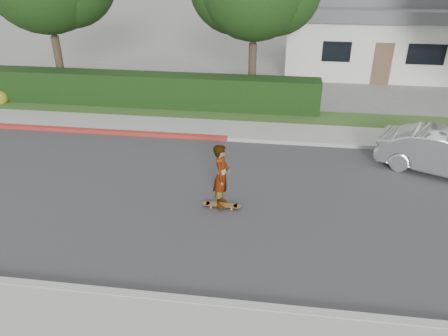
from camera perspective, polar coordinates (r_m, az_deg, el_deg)
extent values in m
plane|color=slate|center=(12.87, -6.29, -3.69)|extent=(120.00, 120.00, 0.00)
cube|color=#2D2D30|center=(12.87, -6.29, -3.67)|extent=(60.00, 8.00, 0.01)
cube|color=#9E9E99|center=(9.73, -12.06, -15.97)|extent=(60.00, 0.20, 0.15)
cube|color=gray|center=(9.16, -13.93, -19.84)|extent=(60.00, 1.60, 0.12)
cube|color=#9E9E99|center=(16.38, -3.01, 4.04)|extent=(60.00, 0.20, 0.15)
cube|color=maroon|center=(17.93, -18.99, 4.71)|extent=(12.00, 0.21, 0.15)
cube|color=gray|center=(17.19, -2.47, 5.21)|extent=(60.00, 1.60, 0.12)
cube|color=#2D4C1E|center=(18.66, -1.63, 7.08)|extent=(60.00, 1.60, 0.10)
cube|color=black|center=(19.66, -10.17, 9.92)|extent=(15.00, 1.00, 1.50)
sphere|color=#2D4C19|center=(22.17, -27.21, 8.10)|extent=(0.70, 0.70, 0.70)
cylinder|color=#33261C|center=(22.37, -20.65, 12.41)|extent=(0.36, 0.36, 2.70)
cylinder|color=#33261C|center=(21.97, -21.57, 17.46)|extent=(0.24, 0.24, 2.25)
cylinder|color=#33261C|center=(20.38, 3.69, 12.45)|extent=(0.36, 0.36, 2.52)
cylinder|color=#33261C|center=(19.96, 3.87, 17.68)|extent=(0.24, 0.24, 2.10)
cube|color=beige|center=(27.58, 19.03, 15.70)|extent=(10.00, 8.00, 3.00)
cube|color=#4C4C51|center=(27.30, 19.65, 19.37)|extent=(10.60, 8.60, 0.60)
cube|color=black|center=(23.29, 14.49, 14.50)|extent=(1.40, 0.06, 1.00)
cube|color=black|center=(24.16, 24.91, 13.31)|extent=(1.80, 0.06, 1.00)
cube|color=brown|center=(23.79, 19.96, 12.63)|extent=(0.90, 0.06, 2.10)
cylinder|color=#BE6F34|center=(12.23, -1.73, -5.15)|extent=(0.06, 0.04, 0.06)
cylinder|color=#BE6F34|center=(12.37, -1.59, -4.73)|extent=(0.06, 0.04, 0.06)
cylinder|color=#BE6F34|center=(12.15, 0.98, -5.39)|extent=(0.06, 0.04, 0.06)
cylinder|color=#BE6F34|center=(12.28, 1.10, -4.97)|extent=(0.06, 0.04, 0.06)
cube|color=silver|center=(12.28, -1.66, -4.78)|extent=(0.05, 0.18, 0.02)
cube|color=silver|center=(12.19, 1.04, -5.02)|extent=(0.05, 0.18, 0.02)
cube|color=brown|center=(12.22, -0.31, -4.81)|extent=(0.88, 0.24, 0.02)
cylinder|color=brown|center=(12.29, -2.33, -4.63)|extent=(0.22, 0.22, 0.02)
cylinder|color=brown|center=(12.17, 1.73, -4.99)|extent=(0.22, 0.22, 0.02)
imported|color=white|center=(11.74, -0.33, -1.03)|extent=(0.47, 0.69, 1.83)
imported|color=silver|center=(15.43, 27.02, 1.72)|extent=(4.36, 2.90, 1.36)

